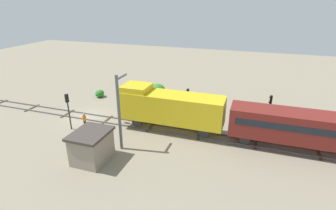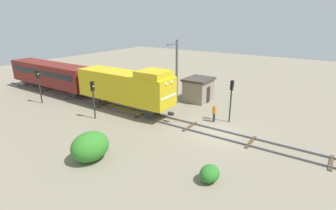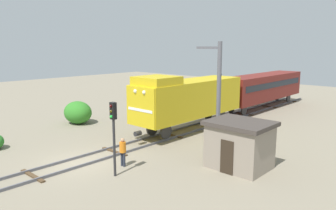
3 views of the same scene
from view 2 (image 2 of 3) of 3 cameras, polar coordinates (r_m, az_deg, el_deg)
name	(u,v)px [view 2 (image 2 of 3)]	position (r m, az deg, el deg)	size (l,w,h in m)	color
ground_plane	(218,134)	(23.00, 10.87, -6.27)	(100.29, 100.29, 0.00)	gray
railway_track	(218,133)	(22.97, 10.88, -6.10)	(2.40, 66.86, 0.16)	#595960
locomotive	(126,86)	(27.57, -9.15, 4.17)	(2.90, 11.60, 4.60)	gold
passenger_car_leading	(51,73)	(37.84, -24.19, 6.32)	(2.84, 14.00, 3.66)	maroon
traffic_signal_near	(231,94)	(24.93, 13.64, 2.44)	(0.32, 0.34, 4.05)	#262628
traffic_signal_mid	(93,93)	(26.16, -16.00, 2.54)	(0.32, 0.34, 3.75)	#262628
traffic_signal_far	(39,80)	(33.21, -26.34, 4.86)	(0.32, 0.34, 3.92)	#262628
worker_near_track	(214,112)	(25.22, 10.04, -1.49)	(0.38, 0.38, 1.70)	#262B38
catenary_mast	(176,71)	(29.29, 1.85, 7.43)	(1.94, 0.28, 7.23)	#595960
relay_hut	(198,89)	(31.30, 6.64, 3.42)	(3.50, 2.90, 2.74)	gray
bush_near	(210,174)	(16.63, 9.04, -14.53)	(1.44, 1.18, 1.05)	#2A7326
bush_mid	(90,146)	(19.17, -16.59, -8.65)	(2.80, 2.29, 2.04)	#317C26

